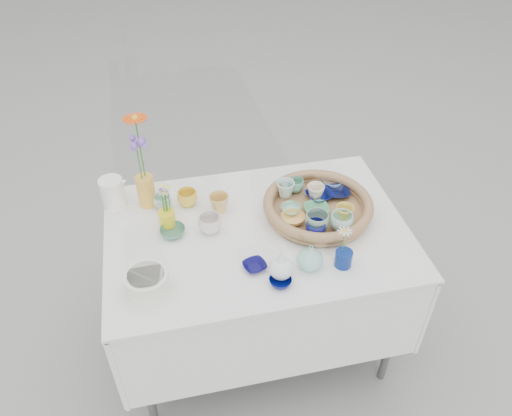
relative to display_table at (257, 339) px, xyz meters
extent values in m
plane|color=gray|center=(0.00, 0.00, 0.00)|extent=(80.00, 80.00, 0.00)
imported|color=#050D57|center=(0.31, 0.13, 0.80)|extent=(0.14, 0.14, 0.03)
imported|color=black|center=(0.40, 0.13, 0.80)|extent=(0.12, 0.12, 0.03)
imported|color=#E7BF4A|center=(0.37, -0.03, 0.82)|extent=(0.10, 0.10, 0.07)
imported|color=#54A56D|center=(0.27, 0.04, 0.80)|extent=(0.11, 0.11, 0.03)
imported|color=gray|center=(0.24, -0.06, 0.82)|extent=(0.11, 0.11, 0.08)
imported|color=#83C2A4|center=(0.16, 0.06, 0.80)|extent=(0.11, 0.11, 0.03)
imported|color=silver|center=(0.17, 0.17, 0.82)|extent=(0.11, 0.11, 0.08)
imported|color=beige|center=(0.29, 0.13, 0.82)|extent=(0.10, 0.10, 0.07)
imported|color=#7EB3FF|center=(0.40, 0.21, 0.80)|extent=(0.10, 0.10, 0.03)
imported|color=navy|center=(0.22, -0.10, 0.82)|extent=(0.11, 0.11, 0.06)
imported|color=#EDB25C|center=(0.15, 0.00, 0.80)|extent=(0.11, 0.11, 0.03)
imported|color=#A1D1C2|center=(0.34, -0.09, 0.82)|extent=(0.13, 0.13, 0.08)
imported|color=#60A588|center=(0.22, 0.20, 0.81)|extent=(0.08, 0.08, 0.06)
imported|color=gold|center=(-0.26, 0.23, 0.80)|extent=(0.10, 0.10, 0.07)
imported|color=#D6AD58|center=(-0.13, 0.16, 0.81)|extent=(0.12, 0.12, 0.08)
imported|color=#457A5E|center=(-0.35, 0.05, 0.78)|extent=(0.13, 0.13, 0.03)
imported|color=silver|center=(-0.19, 0.04, 0.80)|extent=(0.10, 0.10, 0.08)
imported|color=#0C0A48|center=(-0.06, -0.21, 0.78)|extent=(0.11, 0.11, 0.02)
imported|color=#A9CCBC|center=(-0.37, 0.23, 0.80)|extent=(0.08, 0.08, 0.06)
imported|color=#050D55|center=(0.02, -0.31, 0.78)|extent=(0.09, 0.09, 0.03)
imported|color=#89CAB8|center=(0.15, -0.25, 0.82)|extent=(0.12, 0.12, 0.11)
cylinder|color=navy|center=(0.28, -0.27, 0.80)|extent=(0.07, 0.07, 0.07)
cylinder|color=gold|center=(-0.44, 0.27, 0.84)|extent=(0.09, 0.09, 0.15)
cylinder|color=yellow|center=(-0.36, 0.11, 0.80)|extent=(0.09, 0.09, 0.08)
camera|label=1|loc=(-0.33, -1.51, 2.18)|focal=35.00mm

